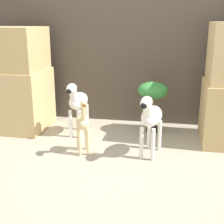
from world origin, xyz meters
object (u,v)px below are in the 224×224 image
Objects in this scene: zebra_right at (151,116)px; giraffe_figurine at (83,123)px; potted_palm_front at (153,93)px; zebra_left at (77,101)px.

giraffe_figurine is at bearing -173.37° from zebra_right.
potted_palm_front is at bearing 50.36° from giraffe_figurine.
zebra_right is at bearing 6.63° from giraffe_figurine.
zebra_left reaches higher than giraffe_figurine.
potted_palm_front is (0.88, 0.27, 0.07)m from zebra_left.
zebra_left is 1.08× the size of giraffe_figurine.
zebra_right is 0.70m from giraffe_figurine.
giraffe_figurine is (-0.69, -0.08, -0.08)m from zebra_right.
zebra_right is 1.08× the size of giraffe_figurine.
giraffe_figurine is at bearing -67.62° from zebra_left.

